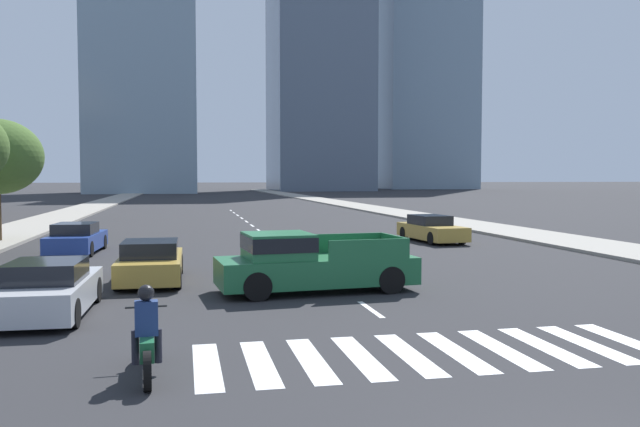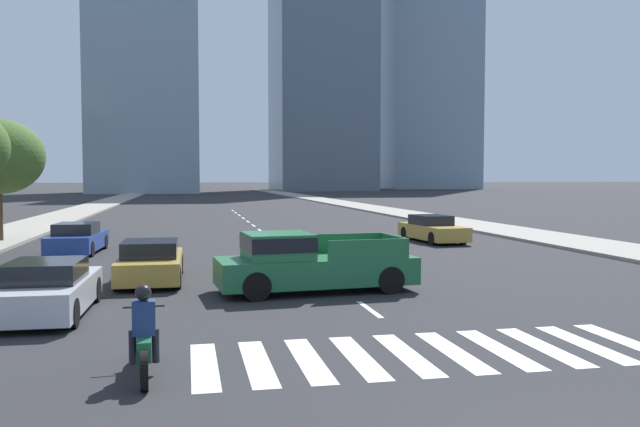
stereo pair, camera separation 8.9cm
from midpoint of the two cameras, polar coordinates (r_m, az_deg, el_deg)
The scene contains 12 objects.
sidewalk_east at distance 40.07m, azimuth 15.48°, elevation -1.40°, with size 4.00×260.00×0.15m, color gray.
crosswalk_near at distance 12.31m, azimuth 9.56°, elevation -11.89°, with size 8.55×2.90×0.01m.
lane_divider_center at distance 39.43m, azimuth -5.42°, elevation -1.47°, with size 0.14×50.00×0.01m.
motorcycle_lead at distance 11.05m, azimuth -15.13°, elevation -10.61°, with size 0.70×2.21×1.49m.
pickup_truck at distance 18.18m, azimuth -1.30°, elevation -4.35°, with size 5.64×2.50×1.67m.
sedan_gold_0 at distance 20.66m, azimuth -14.69°, elevation -4.16°, with size 1.91×4.47×1.28m.
sedan_blue_1 at distance 29.30m, azimuth -20.59°, elevation -2.11°, with size 2.05×4.44×1.29m.
sedan_silver_2 at distance 16.39m, azimuth -22.80°, elevation -6.17°, with size 1.92×4.39×1.29m.
sedan_gold_3 at distance 32.92m, azimuth 9.63°, elevation -1.37°, with size 2.11×4.91×1.30m.
office_tower_left_skyline at distance 142.92m, azimuth -15.43°, elevation 17.04°, with size 21.49×20.20×76.41m.
office_tower_center_skyline at distance 164.40m, azimuth -0.15°, elevation 17.74°, with size 22.52×25.30×90.07m.
office_tower_right_skyline at distance 191.82m, azimuth 8.85°, elevation 15.79°, with size 24.79×25.55×98.46m.
Camera 1 is at (-4.40, -5.49, 3.20)m, focal length 36.62 mm.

